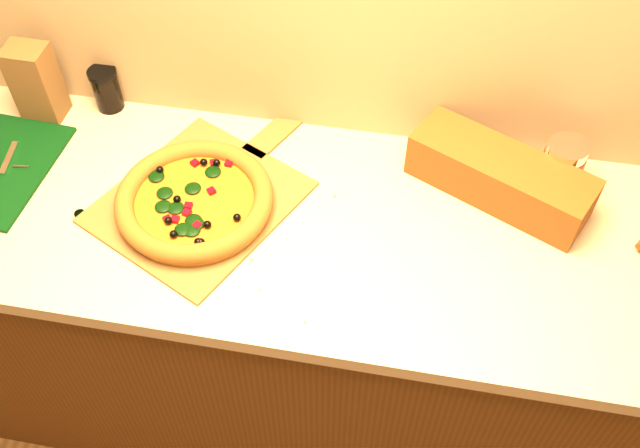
{
  "coord_description": "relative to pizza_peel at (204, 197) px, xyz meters",
  "views": [
    {
      "loc": [
        0.23,
        0.39,
        2.18
      ],
      "look_at": [
        0.05,
        1.38,
        0.96
      ],
      "focal_mm": 40.0,
      "sensor_mm": 36.0,
      "label": 1
    }
  ],
  "objects": [
    {
      "name": "pizza",
      "position": [
        -0.01,
        -0.04,
        0.03
      ],
      "size": [
        0.37,
        0.37,
        0.05
      ],
      "color": "gold",
      "rests_on": "pizza_peel"
    },
    {
      "name": "paper_bag",
      "position": [
        -0.49,
        0.22,
        0.1
      ],
      "size": [
        0.11,
        0.09,
        0.21
      ],
      "primitive_type": "cube",
      "rotation": [
        0.0,
        0.0,
        -0.02
      ],
      "color": "brown",
      "rests_on": "countertop"
    },
    {
      "name": "coffee_canister",
      "position": [
        0.83,
        0.2,
        0.07
      ],
      "size": [
        0.1,
        0.1,
        0.13
      ],
      "color": "silver",
      "rests_on": "countertop"
    },
    {
      "name": "cabinet",
      "position": [
        0.24,
        -0.03,
        -0.47
      ],
      "size": [
        2.8,
        0.65,
        0.86
      ],
      "primitive_type": "cube",
      "color": "#4C2F10",
      "rests_on": "ground"
    },
    {
      "name": "bottle_cap",
      "position": [
        -0.27,
        -0.1,
        -0.0
      ],
      "size": [
        0.03,
        0.03,
        0.01
      ],
      "primitive_type": "cylinder",
      "rotation": [
        0.0,
        0.0,
        -0.14
      ],
      "color": "black",
      "rests_on": "countertop"
    },
    {
      "name": "dark_jar",
      "position": [
        -0.34,
        0.27,
        0.06
      ],
      "size": [
        0.07,
        0.07,
        0.12
      ],
      "color": "black",
      "rests_on": "countertop"
    },
    {
      "name": "countertop",
      "position": [
        0.24,
        -0.03,
        -0.02
      ],
      "size": [
        2.84,
        0.68,
        0.04
      ],
      "primitive_type": "cube",
      "color": "#BFB195",
      "rests_on": "cabinet"
    },
    {
      "name": "bread_bag",
      "position": [
        0.69,
        0.14,
        0.05
      ],
      "size": [
        0.45,
        0.31,
        0.12
      ],
      "primitive_type": "cube",
      "rotation": [
        0.0,
        0.0,
        -0.45
      ],
      "color": "brown",
      "rests_on": "countertop"
    },
    {
      "name": "pizza_peel",
      "position": [
        0.0,
        0.0,
        0.0
      ],
      "size": [
        0.54,
        0.63,
        0.01
      ],
      "rotation": [
        0.0,
        0.0,
        -0.45
      ],
      "color": "brown",
      "rests_on": "countertop"
    }
  ]
}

